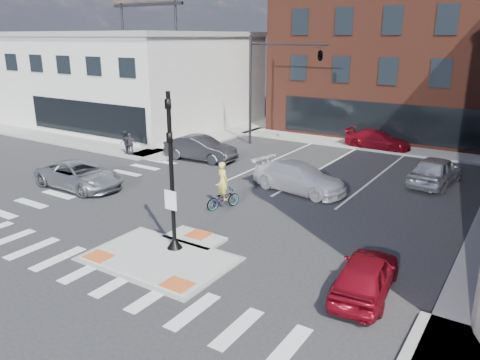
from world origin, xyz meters
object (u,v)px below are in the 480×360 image
Objects in this scene: cyclist at (223,193)px; bg_car_silver at (436,171)px; red_sedan at (366,275)px; white_pickup at (299,177)px; silver_suv at (80,175)px; bg_car_red at (378,140)px; bg_car_dark at (200,148)px; pedestrian_b at (130,144)px; pedestrian_a at (125,142)px.

bg_car_silver is at bearing -109.51° from cyclist.
red_sedan is at bearing 97.95° from bg_car_silver.
cyclist is at bearing -31.45° from red_sedan.
red_sedan is 13.44m from bg_car_silver.
silver_suv is at bearing 128.51° from white_pickup.
white_pickup is 11.91m from bg_car_red.
bg_car_dark is 2.13× the size of cyclist.
white_pickup reaches higher than silver_suv.
pedestrian_b is at bearing 108.81° from bg_car_dark.
bg_car_red is 18.11m from pedestrian_a.
bg_car_dark is 13.09m from bg_car_red.
bg_car_dark reaches higher than white_pickup.
pedestrian_b reaches higher than bg_car_silver.
bg_car_dark is 4.95m from pedestrian_b.
bg_car_silver is at bearing -140.48° from bg_car_red.
white_pickup is 7.78m from bg_car_silver.
cyclist is (6.49, -6.68, -0.03)m from bg_car_dark.
pedestrian_b reaches higher than silver_suv.
bg_car_silver is at bearing -93.66° from red_sedan.
white_pickup is 2.28× the size of cyclist.
silver_suv is at bearing 31.07° from cyclist.
pedestrian_a is (-19.34, -4.70, 0.12)m from bg_car_silver.
bg_car_dark reaches higher than silver_suv.
pedestrian_b reaches higher than red_sedan.
pedestrian_b is at bearing -30.20° from red_sedan.
bg_car_dark reaches higher than bg_car_red.
pedestrian_a is (-5.07, -1.91, 0.14)m from bg_car_dark.
cyclist reaches higher than bg_car_red.
red_sedan is at bearing -162.44° from bg_car_red.
silver_suv is 19.56m from bg_car_silver.
pedestrian_b reaches higher than bg_car_dark.
silver_suv is 7.18m from pedestrian_a.
cyclist reaches higher than pedestrian_a.
cyclist is at bearing 172.87° from bg_car_red.
bg_car_silver is 19.90m from pedestrian_a.
bg_car_silver is 12.24m from cyclist.
bg_car_dark is (1.84, 8.32, 0.09)m from silver_suv.
cyclist is (8.33, 1.65, 0.05)m from silver_suv.
cyclist is at bearing -139.76° from bg_car_dark.
silver_suv is 2.25× the size of cyclist.
white_pickup is 3.47× the size of pedestrian_b.
pedestrian_a reaches higher than silver_suv.
cyclist is at bearing -78.85° from silver_suv.
red_sedan reaches higher than bg_car_red.
bg_car_red is at bearing -46.16° from bg_car_silver.
pedestrian_a is at bearing 130.78° from bg_car_red.
red_sedan is 0.84× the size of bg_car_silver.
pedestrian_b is (-4.56, -1.91, 0.10)m from bg_car_dark.
bg_car_dark is 3.08× the size of pedestrian_a.
white_pickup is (10.23, 6.01, 0.04)m from silver_suv.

